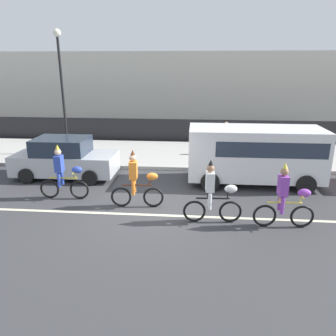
{
  "coord_description": "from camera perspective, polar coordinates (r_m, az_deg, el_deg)",
  "views": [
    {
      "loc": [
        1.4,
        -9.63,
        4.44
      ],
      "look_at": [
        0.47,
        1.2,
        1.0
      ],
      "focal_mm": 35.0,
      "sensor_mm": 36.0,
      "label": 1
    }
  ],
  "objects": [
    {
      "name": "ground_plane",
      "position": [
        10.7,
        -3.1,
        -6.99
      ],
      "size": [
        80.0,
        80.0,
        0.0
      ],
      "primitive_type": "plane",
      "color": "#38383A"
    },
    {
      "name": "road_centre_line",
      "position": [
        10.25,
        -3.49,
        -8.13
      ],
      "size": [
        36.0,
        0.14,
        0.01
      ],
      "primitive_type": "cube",
      "color": "beige",
      "rests_on": "ground"
    },
    {
      "name": "sidewalk_curb",
      "position": [
        16.77,
        -0.08,
        2.48
      ],
      "size": [
        60.0,
        5.0,
        0.15
      ],
      "primitive_type": "cube",
      "color": "#ADAAA3",
      "rests_on": "ground"
    },
    {
      "name": "fence_line",
      "position": [
        19.45,
        0.66,
        6.48
      ],
      "size": [
        40.0,
        0.08,
        1.4
      ],
      "primitive_type": "cube",
      "color": "black",
      "rests_on": "ground"
    },
    {
      "name": "building_backdrop",
      "position": [
        27.82,
        -0.68,
        13.92
      ],
      "size": [
        28.0,
        8.0,
        5.34
      ],
      "primitive_type": "cube",
      "color": "beige",
      "rests_on": "ground"
    },
    {
      "name": "parade_cyclist_cobalt",
      "position": [
        11.69,
        -17.75,
        -1.25
      ],
      "size": [
        1.72,
        0.5,
        1.92
      ],
      "color": "black",
      "rests_on": "ground"
    },
    {
      "name": "parade_cyclist_orange",
      "position": [
        10.52,
        -5.39,
        -2.53
      ],
      "size": [
        1.72,
        0.5,
        1.92
      ],
      "color": "black",
      "rests_on": "ground"
    },
    {
      "name": "parade_cyclist_zebra",
      "position": [
        9.55,
        7.92,
        -4.76
      ],
      "size": [
        1.72,
        0.5,
        1.92
      ],
      "color": "black",
      "rests_on": "ground"
    },
    {
      "name": "parade_cyclist_purple",
      "position": [
        9.75,
        19.81,
        -5.2
      ],
      "size": [
        1.72,
        0.5,
        1.92
      ],
      "color": "black",
      "rests_on": "ground"
    },
    {
      "name": "parked_van_white",
      "position": [
        12.95,
        15.19,
        2.8
      ],
      "size": [
        5.0,
        2.22,
        2.18
      ],
      "color": "white",
      "rests_on": "ground"
    },
    {
      "name": "parked_car_silver",
      "position": [
        13.98,
        -17.55,
        1.55
      ],
      "size": [
        4.1,
        1.92,
        1.64
      ],
      "color": "#B7BABF",
      "rests_on": "ground"
    },
    {
      "name": "street_lamp_post",
      "position": [
        16.9,
        -18.15,
        15.19
      ],
      "size": [
        0.36,
        0.36,
        5.86
      ],
      "color": "black",
      "rests_on": "sidewalk_curb"
    },
    {
      "name": "pedestrian_onlooker",
      "position": [
        16.54,
        10.0,
        5.34
      ],
      "size": [
        0.32,
        0.2,
        1.62
      ],
      "color": "#33333D",
      "rests_on": "sidewalk_curb"
    }
  ]
}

